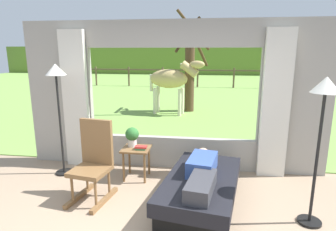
{
  "coord_description": "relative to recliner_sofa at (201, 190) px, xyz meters",
  "views": [
    {
      "loc": [
        0.62,
        -2.53,
        2.06
      ],
      "look_at": [
        0.0,
        1.8,
        1.05
      ],
      "focal_mm": 30.35,
      "sensor_mm": 36.0,
      "label": 1
    }
  ],
  "objects": [
    {
      "name": "back_wall_with_window",
      "position": [
        -0.57,
        1.27,
        1.03
      ],
      "size": [
        5.2,
        0.12,
        2.55
      ],
      "color": "#9E998E",
      "rests_on": "ground_plane"
    },
    {
      "name": "curtain_panel_left",
      "position": [
        -2.26,
        1.13,
        0.98
      ],
      "size": [
        0.44,
        0.1,
        2.4
      ],
      "primitive_type": "cube",
      "color": "silver",
      "rests_on": "ground_plane"
    },
    {
      "name": "curtain_panel_right",
      "position": [
        1.12,
        1.13,
        0.98
      ],
      "size": [
        0.44,
        0.1,
        2.4
      ],
      "primitive_type": "cube",
      "color": "silver",
      "rests_on": "ground_plane"
    },
    {
      "name": "outdoor_pasture_lawn",
      "position": [
        -0.57,
        12.17,
        -0.21
      ],
      "size": [
        36.0,
        21.68,
        0.02
      ],
      "primitive_type": "cube",
      "color": "#759E47",
      "rests_on": "ground_plane"
    },
    {
      "name": "distant_hill_ridge",
      "position": [
        -0.57,
        22.01,
        0.98
      ],
      "size": [
        36.0,
        2.0,
        2.4
      ],
      "primitive_type": "cube",
      "color": "olive",
      "rests_on": "ground_plane"
    },
    {
      "name": "recliner_sofa",
      "position": [
        0.0,
        0.0,
        0.0
      ],
      "size": [
        1.17,
        1.82,
        0.42
      ],
      "rotation": [
        0.0,
        0.0,
        -0.16
      ],
      "color": "black",
      "rests_on": "ground_plane"
    },
    {
      "name": "reclining_person",
      "position": [
        -0.0,
        -0.05,
        0.3
      ],
      "size": [
        0.43,
        1.44,
        0.22
      ],
      "rotation": [
        0.0,
        0.0,
        -0.16
      ],
      "color": "#334C8C",
      "rests_on": "recliner_sofa"
    },
    {
      "name": "rocking_chair",
      "position": [
        -1.51,
        0.02,
        0.33
      ],
      "size": [
        0.56,
        0.74,
        1.12
      ],
      "rotation": [
        0.0,
        0.0,
        -0.16
      ],
      "color": "brown",
      "rests_on": "ground_plane"
    },
    {
      "name": "side_table",
      "position": [
        -1.07,
        0.71,
        0.21
      ],
      "size": [
        0.44,
        0.44,
        0.52
      ],
      "color": "brown",
      "rests_on": "ground_plane"
    },
    {
      "name": "potted_plant",
      "position": [
        -1.15,
        0.77,
        0.48
      ],
      "size": [
        0.22,
        0.22,
        0.32
      ],
      "color": "silver",
      "rests_on": "side_table"
    },
    {
      "name": "book_stack",
      "position": [
        -0.98,
        0.64,
        0.33
      ],
      "size": [
        0.19,
        0.12,
        0.06
      ],
      "color": "#337247",
      "rests_on": "side_table"
    },
    {
      "name": "floor_lamp_left",
      "position": [
        -2.35,
        0.71,
        1.28
      ],
      "size": [
        0.32,
        0.32,
        1.85
      ],
      "color": "black",
      "rests_on": "ground_plane"
    },
    {
      "name": "floor_lamp_right",
      "position": [
        1.32,
        -0.22,
        1.22
      ],
      "size": [
        0.32,
        0.32,
        1.78
      ],
      "color": "black",
      "rests_on": "ground_plane"
    },
    {
      "name": "horse",
      "position": [
        -1.14,
        5.49,
        0.94
      ],
      "size": [
        1.82,
        0.78,
        1.73
      ],
      "rotation": [
        0.0,
        0.0,
        -1.76
      ],
      "color": "tan",
      "rests_on": "outdoor_pasture_lawn"
    },
    {
      "name": "pasture_tree",
      "position": [
        -0.59,
        6.05,
        1.3
      ],
      "size": [
        1.29,
        1.37,
        3.26
      ],
      "color": "#4C3823",
      "rests_on": "outdoor_pasture_lawn"
    },
    {
      "name": "pasture_fence_line",
      "position": [
        -0.57,
        12.63,
        0.53
      ],
      "size": [
        16.1,
        0.1,
        1.1
      ],
      "color": "brown",
      "rests_on": "outdoor_pasture_lawn"
    }
  ]
}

